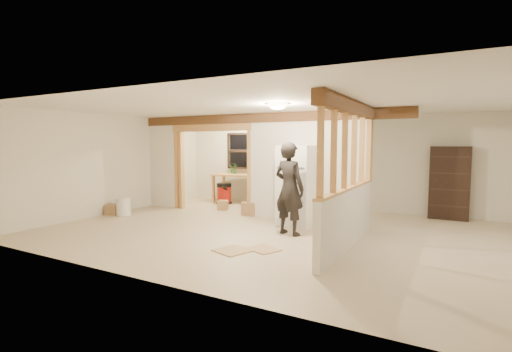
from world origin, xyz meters
The scene contains 28 objects.
floor centered at (0.00, 0.00, -0.01)m, with size 9.00×6.50×0.01m, color #C1AA8F.
ceiling centered at (0.00, 0.00, 2.50)m, with size 9.00×6.50×0.01m, color white.
wall_back centered at (0.00, 3.25, 1.25)m, with size 9.00×0.01×2.50m, color beige.
wall_front centered at (0.00, -3.25, 1.25)m, with size 9.00×0.01×2.50m, color beige.
wall_left centered at (-4.50, 0.00, 1.25)m, with size 0.01×6.50×2.50m, color beige.
partition_left_stub centered at (-4.05, 1.20, 1.25)m, with size 0.90×0.12×2.50m, color silver.
partition_center centered at (0.20, 1.20, 1.25)m, with size 2.80×0.12×2.50m, color silver.
doorway_frame centered at (-2.40, 1.20, 1.10)m, with size 2.46×0.14×2.20m, color tan.
header_beam_back centered at (-1.00, 1.20, 2.38)m, with size 7.00×0.18×0.22m, color brown.
header_beam_right centered at (1.60, -0.40, 2.38)m, with size 0.18×3.30×0.22m, color brown.
pony_wall centered at (1.60, -0.40, 0.50)m, with size 0.12×3.20×1.00m, color silver.
stud_partition centered at (1.60, -0.40, 1.66)m, with size 0.14×3.20×1.32m, color tan.
window_back centered at (-2.60, 3.17, 1.55)m, with size 1.12×0.10×1.10m, color black.
ceiling_dome_main centered at (0.30, -0.50, 2.48)m, with size 0.36×0.36×0.16m, color #FFEABF.
ceiling_dome_util centered at (-2.50, 2.30, 2.48)m, with size 0.32×0.32×0.14m, color #FFEABF.
hanging_bulb centered at (-2.00, 1.60, 2.18)m, with size 0.07×0.07×0.07m, color #FFD88C.
refrigerator centered at (0.15, 0.79, 0.87)m, with size 0.71×0.69×1.74m, color white.
woman centered at (0.37, -0.10, 0.90)m, with size 0.66×0.43×1.81m, color black.
work_table centered at (-2.66, 2.81, 0.43)m, with size 1.36×0.68×0.86m, color tan.
potted_plant centered at (-2.78, 2.90, 1.02)m, with size 0.29×0.25×0.33m, color #2D732B.
shop_vac centered at (-2.82, 2.41, 0.31)m, with size 0.47×0.47×0.62m, color #9F150E.
bookshelf centered at (3.06, 3.04, 0.85)m, with size 0.85×0.28×1.71m, color black.
bucket centered at (-4.00, -0.30, 0.22)m, with size 0.34×0.34×0.43m, color silver.
box_util_a centered at (-1.26, 1.26, 0.16)m, with size 0.38×0.33×0.33m, color #A3794F.
box_util_b centered at (-2.31, 1.58, 0.12)m, with size 0.26×0.26×0.25m, color #A3794F.
box_front centered at (-4.31, -0.37, 0.13)m, with size 0.31×0.26×0.26m, color #A3794F.
floor_panel_near centered at (0.00, -1.58, 0.01)m, with size 0.52×0.52×0.02m, color tan.
floor_panel_far centered at (0.41, -1.26, 0.01)m, with size 0.51×0.41×0.02m, color tan.
Camera 1 is at (3.23, -6.66, 1.77)m, focal length 26.00 mm.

